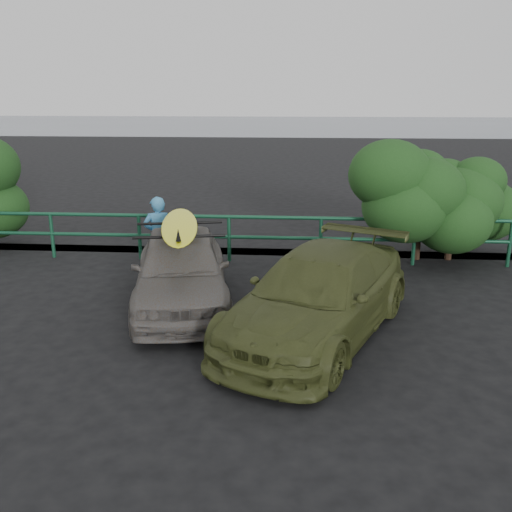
{
  "coord_description": "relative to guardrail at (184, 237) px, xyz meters",
  "views": [
    {
      "loc": [
        2.48,
        -7.04,
        3.63
      ],
      "look_at": [
        1.82,
        1.95,
        1.01
      ],
      "focal_mm": 40.0,
      "sensor_mm": 36.0,
      "label": 1
    }
  ],
  "objects": [
    {
      "name": "ground",
      "position": [
        0.0,
        -5.0,
        -0.52
      ],
      "size": [
        80.0,
        80.0,
        0.0
      ],
      "primitive_type": "plane",
      "color": "black"
    },
    {
      "name": "ocean",
      "position": [
        0.0,
        55.0,
        -0.52
      ],
      "size": [
        200.0,
        200.0,
        0.0
      ],
      "primitive_type": "plane",
      "color": "slate",
      "rests_on": "ground"
    },
    {
      "name": "guardrail",
      "position": [
        0.0,
        0.0,
        0.0
      ],
      "size": [
        14.0,
        0.08,
        1.04
      ],
      "primitive_type": null,
      "color": "#13442C",
      "rests_on": "ground"
    },
    {
      "name": "shrub_right",
      "position": [
        5.0,
        0.5,
        0.69
      ],
      "size": [
        3.2,
        2.4,
        2.43
      ],
      "primitive_type": null,
      "color": "#1D4418",
      "rests_on": "ground"
    },
    {
      "name": "sedan",
      "position": [
        0.5,
        -2.78,
        0.15
      ],
      "size": [
        2.31,
        4.19,
        1.35
      ],
      "primitive_type": "imported",
      "rotation": [
        0.0,
        0.0,
        0.19
      ],
      "color": "#605A56",
      "rests_on": "ground"
    },
    {
      "name": "olive_vehicle",
      "position": [
        2.83,
        -3.9,
        0.13
      ],
      "size": [
        3.53,
        4.87,
        1.31
      ],
      "primitive_type": "imported",
      "rotation": [
        0.0,
        0.0,
        -0.43
      ],
      "color": "#3F461F",
      "rests_on": "ground"
    },
    {
      "name": "man",
      "position": [
        -0.3,
        -1.07,
        0.29
      ],
      "size": [
        0.67,
        0.53,
        1.62
      ],
      "primitive_type": "imported",
      "rotation": [
        0.0,
        0.0,
        3.41
      ],
      "color": "teal",
      "rests_on": "ground"
    },
    {
      "name": "roof_rack",
      "position": [
        0.5,
        -2.78,
        0.85
      ],
      "size": [
        1.66,
        1.31,
        0.05
      ],
      "primitive_type": null,
      "rotation": [
        0.0,
        0.0,
        0.19
      ],
      "color": "black",
      "rests_on": "sedan"
    },
    {
      "name": "surfboard",
      "position": [
        0.5,
        -2.78,
        0.92
      ],
      "size": [
        1.14,
        2.97,
        0.09
      ],
      "primitive_type": "ellipsoid",
      "rotation": [
        0.0,
        0.0,
        0.19
      ],
      "color": "yellow",
      "rests_on": "roof_rack"
    }
  ]
}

